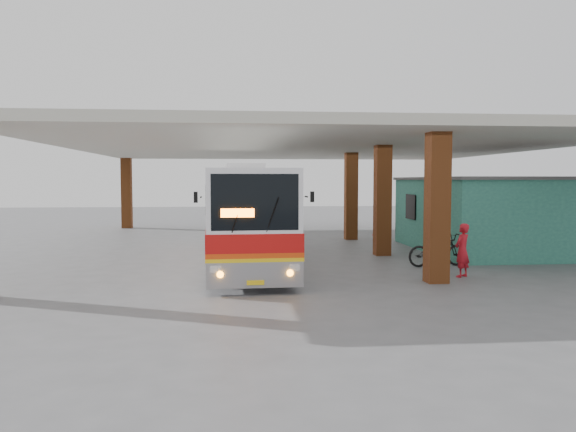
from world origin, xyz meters
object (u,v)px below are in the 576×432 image
at_px(coach_bus, 243,214).
at_px(red_chair, 380,232).
at_px(motorcycle, 438,250).
at_px(pedestrian, 462,250).

relative_size(coach_bus, red_chair, 14.05).
xyz_separation_m(motorcycle, pedestrian, (-0.03, -2.16, 0.25)).
bearing_deg(red_chair, pedestrian, -96.39).
bearing_deg(pedestrian, coach_bus, -67.45).
relative_size(coach_bus, motorcycle, 5.55).
distance_m(pedestrian, red_chair, 10.71).
bearing_deg(coach_bus, motorcycle, -15.44).
relative_size(motorcycle, red_chair, 2.53).
bearing_deg(coach_bus, red_chair, 43.07).
height_order(coach_bus, motorcycle, coach_bus).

